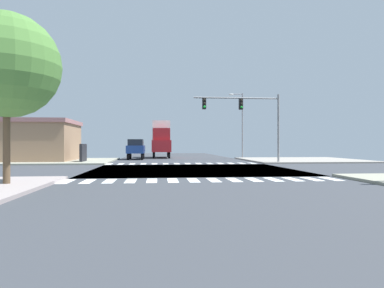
# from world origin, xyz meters

# --- Properties ---
(ground) EXTENTS (90.00, 90.00, 0.05)m
(ground) POSITION_xyz_m (0.00, 0.00, -0.03)
(ground) COLOR #34383E
(sidewalk_corner_ne) EXTENTS (12.00, 12.00, 0.14)m
(sidewalk_corner_ne) POSITION_xyz_m (13.00, 12.00, 0.07)
(sidewalk_corner_ne) COLOR gray
(sidewalk_corner_ne) RESTS_ON ground
(sidewalk_corner_nw) EXTENTS (12.00, 12.00, 0.14)m
(sidewalk_corner_nw) POSITION_xyz_m (-13.00, 12.00, 0.07)
(sidewalk_corner_nw) COLOR gray
(sidewalk_corner_nw) RESTS_ON ground
(crosswalk_near) EXTENTS (13.50, 2.00, 0.01)m
(crosswalk_near) POSITION_xyz_m (-0.25, -7.30, 0.00)
(crosswalk_near) COLOR white
(crosswalk_near) RESTS_ON ground
(crosswalk_far) EXTENTS (13.50, 2.00, 0.01)m
(crosswalk_far) POSITION_xyz_m (-0.25, 7.30, 0.00)
(crosswalk_far) COLOR white
(crosswalk_far) RESTS_ON ground
(traffic_signal_mast) EXTENTS (7.98, 0.55, 6.39)m
(traffic_signal_mast) POSITION_xyz_m (5.52, 6.93, 4.77)
(traffic_signal_mast) COLOR gray
(traffic_signal_mast) RESTS_ON ground
(street_lamp) EXTENTS (1.78, 0.32, 8.03)m
(street_lamp) POSITION_xyz_m (7.67, 17.59, 4.80)
(street_lamp) COLOR gray
(street_lamp) RESTS_ON ground
(bank_building) EXTENTS (15.39, 7.40, 4.20)m
(bank_building) POSITION_xyz_m (-17.80, 12.13, 2.11)
(bank_building) COLOR #957357
(bank_building) RESTS_ON ground
(sidewalk_tree) EXTENTS (4.30, 4.30, 7.14)m
(sidewalk_tree) POSITION_xyz_m (-8.64, -9.17, 4.98)
(sidewalk_tree) COLOR brown
(sidewalk_tree) RESTS_ON ground
(suv_nearside_1) EXTENTS (1.96, 4.60, 2.34)m
(suv_nearside_1) POSITION_xyz_m (-5.00, 16.85, 1.39)
(suv_nearside_1) COLOR black
(suv_nearside_1) RESTS_ON ground
(box_truck_queued_1) EXTENTS (2.40, 7.20, 4.85)m
(box_truck_queued_1) POSITION_xyz_m (-2.00, 21.78, 2.56)
(box_truck_queued_1) COLOR black
(box_truck_queued_1) RESTS_ON ground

